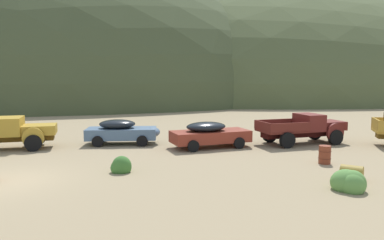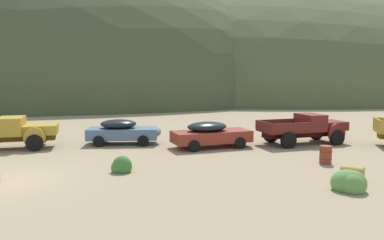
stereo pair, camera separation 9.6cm
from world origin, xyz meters
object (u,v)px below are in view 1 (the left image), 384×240
at_px(car_rust_red, 213,134).
at_px(oil_drum_tipped, 352,173).
at_px(truck_oxblood, 308,128).
at_px(oil_drum_spare, 325,155).
at_px(car_chalk_blue, 124,131).
at_px(truck_mustard, 9,132).

distance_m(car_rust_red, oil_drum_tipped, 9.00).
relative_size(car_rust_red, truck_oxblood, 0.88).
bearing_deg(oil_drum_spare, car_chalk_blue, 153.31).
height_order(car_chalk_blue, oil_drum_spare, car_chalk_blue).
xyz_separation_m(truck_mustard, oil_drum_spare, (17.28, -3.82, -0.55)).
xyz_separation_m(truck_oxblood, oil_drum_tipped, (-0.83, -8.53, -0.68)).
distance_m(truck_mustard, truck_oxblood, 18.28).
bearing_deg(truck_oxblood, car_rust_red, 174.53).
bearing_deg(car_rust_red, truck_mustard, 162.63).
height_order(truck_mustard, car_rust_red, truck_mustard).
distance_m(truck_mustard, car_rust_red, 12.04).
relative_size(car_chalk_blue, oil_drum_tipped, 4.40).
relative_size(car_chalk_blue, oil_drum_spare, 5.20).
height_order(car_rust_red, truck_oxblood, truck_oxblood).
relative_size(car_chalk_blue, truck_oxblood, 0.79).
xyz_separation_m(car_rust_red, oil_drum_tipped, (5.34, -7.22, -0.51)).
xyz_separation_m(car_rust_red, truck_oxblood, (6.17, 1.31, 0.17)).
height_order(car_rust_red, oil_drum_tipped, car_rust_red).
bearing_deg(truck_mustard, truck_oxblood, -9.49).
relative_size(car_rust_red, oil_drum_spare, 5.84).
bearing_deg(car_chalk_blue, truck_mustard, -169.30).
bearing_deg(truck_mustard, car_chalk_blue, -1.09).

